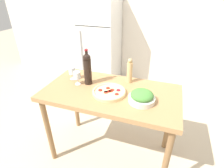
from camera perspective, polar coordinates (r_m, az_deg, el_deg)
The scene contains 10 objects.
ground_plane at distance 2.36m, azimuth -0.30°, elevation -21.20°, with size 14.00×14.00×0.00m, color #BCAD93.
wall_back at distance 3.44m, azimuth 11.07°, elevation 20.22°, with size 6.40×0.08×2.60m.
refrigerator at distance 3.38m, azimuth -3.87°, elevation 12.93°, with size 0.66×0.67×1.73m.
prep_counter at distance 1.82m, azimuth -0.37°, elevation -5.15°, with size 1.36×0.72×0.90m.
wine_bottle at distance 1.83m, azimuth -8.01°, elevation 5.09°, with size 0.08×0.08×0.38m.
wine_glass_near at distance 1.87m, azimuth -11.34°, elevation 2.62°, with size 0.07×0.07×0.14m.
wine_glass_far at distance 1.99m, azimuth -12.91°, elevation 4.17°, with size 0.07×0.07×0.14m.
pepper_mill at distance 1.87m, azimuth 5.78°, elevation 4.20°, with size 0.06×0.06×0.27m.
salad_bowl at distance 1.60m, azimuth 9.71°, elevation -4.16°, with size 0.24×0.24×0.11m.
homemade_pizza at distance 1.71m, azimuth -1.07°, elevation -2.56°, with size 0.33×0.33×0.04m.
Camera 1 is at (0.49, -1.41, 1.82)m, focal length 28.00 mm.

